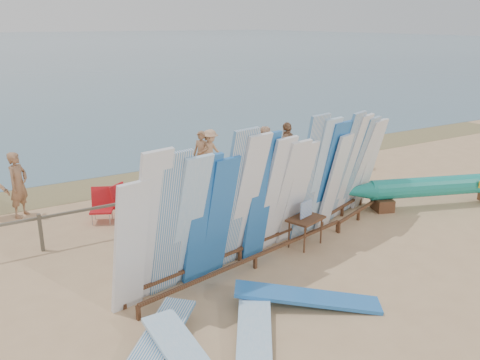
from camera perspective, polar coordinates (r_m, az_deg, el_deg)
ground at (r=10.48m, az=-7.20°, el=-11.52°), size 160.00×160.00×0.00m
wet_sand_strip at (r=16.85m, az=-17.11°, el=-0.79°), size 40.00×2.60×0.01m
fence at (r=12.80m, az=-12.74°, el=-3.21°), size 12.08×0.08×0.90m
main_surfboard_rack at (r=10.61m, az=0.87°, el=-2.74°), size 6.16×1.97×3.10m
side_surfboard_rack at (r=13.51m, az=12.57°, el=1.06°), size 2.66×1.53×2.99m
outrigger_canoe at (r=15.39m, az=21.50°, el=-0.75°), size 6.05×2.56×0.89m
vendor_table at (r=12.00m, az=7.34°, el=-5.67°), size 0.98×0.82×1.11m
flat_board_d at (r=9.78m, az=7.53°, el=-13.83°), size 2.56×1.94×0.37m
flat_board_b at (r=8.55m, az=1.60°, el=-18.79°), size 1.92×2.58×0.27m
beach_chair_left at (r=13.81m, az=-15.22°, el=-3.50°), size 0.75×0.76×0.89m
beach_chair_right at (r=13.90m, az=-12.69°, el=-3.13°), size 0.82×0.82×0.91m
stroller at (r=14.15m, az=-5.68°, el=-1.70°), size 0.64×0.85×1.07m
beachgoer_1 at (r=14.72m, az=-23.62°, el=-0.48°), size 0.71×0.71×1.78m
beachgoer_8 at (r=16.70m, az=2.66°, el=3.03°), size 0.96×0.65×1.79m
beachgoer_10 at (r=17.09m, az=5.30°, el=3.43°), size 1.19×0.87×1.86m
beachgoer_extra_0 at (r=18.47m, az=12.55°, el=3.70°), size 0.80×1.10×1.58m
beachgoer_9 at (r=17.46m, az=-3.38°, el=3.22°), size 1.06×0.66×1.53m
beachgoer_7 at (r=16.97m, az=-4.36°, el=2.87°), size 0.59×0.65×1.58m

